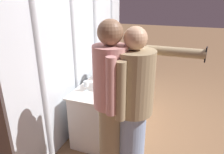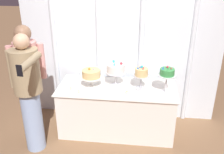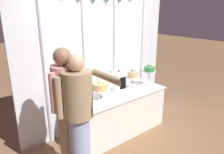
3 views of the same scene
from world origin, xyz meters
TOP-DOWN VIEW (x-y plane):
  - ground_plane at (0.00, 0.00)m, footprint 24.00×24.00m
  - draped_curtain at (0.00, 0.59)m, footprint 3.11×0.15m
  - cake_table at (0.00, 0.10)m, footprint 1.73×0.74m
  - cake_display_leftmost at (-0.37, 0.10)m, footprint 0.32×0.32m
  - cake_display_midleft at (-0.03, 0.16)m, footprint 0.30×0.30m
  - cake_display_midright at (0.34, 0.10)m, footprint 0.23×0.23m
  - cake_display_rightmost at (0.69, 0.01)m, footprint 0.25×0.25m
  - wine_glass at (-0.57, 0.31)m, footprint 0.07×0.07m
  - tealight_far_left at (-0.66, -0.03)m, footprint 0.04×0.04m
  - tealight_near_left at (-0.52, -0.11)m, footprint 0.04×0.04m
  - tealight_near_right at (0.15, -0.05)m, footprint 0.05×0.05m
  - guest_man_pink_jacket at (-1.16, -0.24)m, footprint 0.44×0.40m
  - guest_girl_blue_dress at (-1.09, -0.44)m, footprint 0.51×0.78m

SIDE VIEW (x-z plane):
  - ground_plane at x=0.00m, z-range 0.00..0.00m
  - cake_table at x=0.00m, z-range 0.00..0.74m
  - tealight_near_right at x=0.15m, z-range 0.74..0.77m
  - tealight_near_left at x=-0.52m, z-range 0.74..0.77m
  - tealight_far_left at x=-0.66m, z-range 0.74..0.77m
  - wine_glass at x=-0.57m, z-range 0.77..0.90m
  - guest_girl_blue_dress at x=-1.09m, z-range 0.08..1.73m
  - cake_display_leftmost at x=-0.37m, z-range 0.79..1.09m
  - guest_man_pink_jacket at x=-1.16m, z-range 0.10..1.81m
  - cake_display_midright at x=0.34m, z-range 0.80..1.16m
  - cake_display_midleft at x=-0.03m, z-range 0.82..1.20m
  - cake_display_rightmost at x=0.69m, z-range 0.83..1.23m
  - draped_curtain at x=0.00m, z-range 0.07..2.81m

